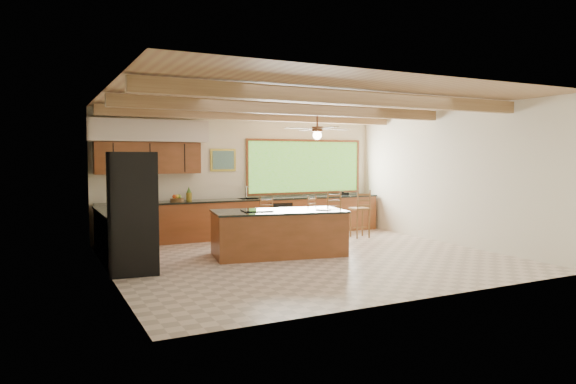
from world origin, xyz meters
name	(u,v)px	position (x,y,z in m)	size (l,w,h in m)	color
ground	(307,257)	(0.00, 0.00, 0.00)	(7.20, 7.20, 0.00)	beige
room_shell	(284,142)	(-0.17, 0.65, 2.21)	(7.27, 6.54, 3.02)	silver
counter_run	(223,221)	(-0.82, 2.52, 0.46)	(7.12, 3.10, 1.24)	brown
island	(279,233)	(-0.39, 0.45, 0.44)	(2.70, 1.61, 0.90)	brown
refrigerator	(132,213)	(-3.22, 0.11, 1.00)	(0.85, 0.83, 2.00)	black
bar_stool_a	(266,214)	(0.22, 2.40, 0.60)	(0.45, 0.45, 1.01)	brown
bar_stool_b	(307,213)	(1.10, 2.01, 0.61)	(0.49, 0.49, 1.03)	brown
bar_stool_c	(332,211)	(1.51, 1.58, 0.68)	(0.44, 0.44, 1.15)	brown
bar_stool_d	(361,209)	(2.31, 1.54, 0.68)	(0.45, 0.45, 1.15)	brown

